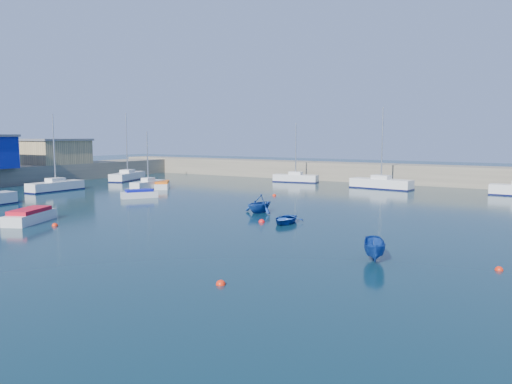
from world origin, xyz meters
The scene contains 20 objects.
ground centered at (0.00, 0.00, 0.00)m, with size 220.00×220.00×0.00m, color #0B242F.
back_wall centered at (0.00, 46.00, 1.30)m, with size 96.00×4.50×2.60m, color #756C59.
left_quay centered at (-42.00, 18.00, 1.20)m, with size 6.00×62.00×2.40m, color #756C59.
brick_shed_a centered at (-42.00, 24.00, 4.10)m, with size 6.00×8.00×3.40m, color tan.
sailboat_2 centered at (-29.55, 14.49, 0.62)m, with size 2.15×6.95×9.04m.
sailboat_3 centered at (-21.58, 21.68, 0.57)m, with size 2.08×5.37×7.04m.
sailboat_4 centered at (-33.09, 29.26, 0.63)m, with size 4.51×7.80×9.79m.
sailboat_5 centered at (-10.78, 39.84, 0.59)m, with size 6.49×2.77×8.29m.
sailboat_6 centered at (2.29, 37.63, 0.67)m, with size 7.82×2.96×9.98m.
motorboat_0 centered at (-12.40, -0.27, 0.50)m, with size 3.53×5.02×1.07m.
motorboat_1 centered at (-16.35, 14.98, 0.43)m, with size 3.11×3.80×0.91m.
motorboat_2 centered at (-20.97, 23.54, 0.43)m, with size 3.94×4.49×0.92m.
dinghy_center centered at (4.13, 9.60, 0.32)m, with size 2.20×3.08×0.64m, color navy.
dinghy_left centered at (-0.24, 13.01, 0.79)m, with size 2.60×3.01×1.59m, color navy.
dinghy_right centered at (13.46, 2.36, 0.57)m, with size 1.12×2.97×1.15m, color navy.
buoy_0 centered at (-9.55, -0.20, 0.00)m, with size 0.44×0.44×0.44m, color red.
buoy_1 centered at (2.36, 9.13, 0.00)m, with size 0.47×0.47×0.47m, color red.
buoy_2 centered at (19.24, 3.66, 0.00)m, with size 0.40×0.40×0.40m, color red.
buoy_3 centered at (-5.19, 24.12, 0.00)m, with size 0.42×0.42×0.42m, color red.
buoy_5 centered at (9.16, -5.45, 0.00)m, with size 0.44×0.44×0.44m, color red.
Camera 1 is at (21.78, -22.67, 6.50)m, focal length 35.00 mm.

